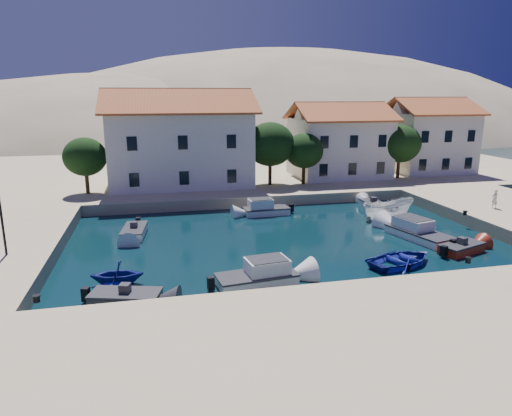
# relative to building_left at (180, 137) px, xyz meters

# --- Properties ---
(ground) EXTENTS (400.00, 400.00, 0.00)m
(ground) POSITION_rel_building_left_xyz_m (6.00, -28.00, -5.94)
(ground) COLOR black
(ground) RESTS_ON ground
(quay_south) EXTENTS (52.00, 12.00, 1.00)m
(quay_south) POSITION_rel_building_left_xyz_m (6.00, -34.00, -5.44)
(quay_south) COLOR #C2B385
(quay_south) RESTS_ON ground
(quay_north) EXTENTS (80.00, 36.00, 1.00)m
(quay_north) POSITION_rel_building_left_xyz_m (8.00, 10.00, -5.44)
(quay_north) COLOR #C2B385
(quay_north) RESTS_ON ground
(hills) EXTENTS (254.00, 176.00, 99.00)m
(hills) POSITION_rel_building_left_xyz_m (26.64, 95.62, -29.34)
(hills) COLOR gray
(hills) RESTS_ON ground
(building_left) EXTENTS (14.70, 9.45, 9.70)m
(building_left) POSITION_rel_building_left_xyz_m (0.00, 0.00, 0.00)
(building_left) COLOR silver
(building_left) RESTS_ON quay_north
(building_mid) EXTENTS (10.50, 8.40, 8.30)m
(building_mid) POSITION_rel_building_left_xyz_m (18.00, 1.00, -0.71)
(building_mid) COLOR silver
(building_mid) RESTS_ON quay_north
(building_right) EXTENTS (9.45, 8.40, 8.80)m
(building_right) POSITION_rel_building_left_xyz_m (30.00, 2.00, -0.46)
(building_right) COLOR silver
(building_right) RESTS_ON quay_north
(trees) EXTENTS (37.30, 5.30, 6.45)m
(trees) POSITION_rel_building_left_xyz_m (10.51, -2.54, -1.10)
(trees) COLOR #382314
(trees) RESTS_ON quay_north
(bollards) EXTENTS (29.36, 9.56, 0.30)m
(bollards) POSITION_rel_building_left_xyz_m (8.80, -24.13, -4.79)
(bollards) COLOR black
(bollards) RESTS_ON ground
(motorboat_grey_sw) EXTENTS (3.73, 2.42, 1.25)m
(motorboat_grey_sw) POSITION_rel_building_left_xyz_m (-4.52, -26.10, -5.64)
(motorboat_grey_sw) COLOR #303035
(motorboat_grey_sw) RESTS_ON ground
(cabin_cruiser_south) EXTENTS (4.59, 2.39, 1.60)m
(cabin_cruiser_south) POSITION_rel_building_left_xyz_m (2.36, -25.25, -5.46)
(cabin_cruiser_south) COLOR white
(cabin_cruiser_south) RESTS_ON ground
(rowboat_south) EXTENTS (5.29, 4.42, 0.94)m
(rowboat_south) POSITION_rel_building_left_xyz_m (11.67, -24.30, -5.94)
(rowboat_south) COLOR navy
(rowboat_south) RESTS_ON ground
(motorboat_red_se) EXTENTS (3.47, 2.38, 1.25)m
(motorboat_red_se) POSITION_rel_building_left_xyz_m (16.67, -23.17, -5.64)
(motorboat_red_se) COLOR maroon
(motorboat_red_se) RESTS_ON ground
(cabin_cruiser_east) EXTENTS (3.19, 5.39, 1.60)m
(cabin_cruiser_east) POSITION_rel_building_left_xyz_m (15.60, -19.90, -5.46)
(cabin_cruiser_east) COLOR white
(cabin_cruiser_east) RESTS_ON ground
(boat_east) EXTENTS (4.89, 2.23, 1.83)m
(boat_east) POSITION_rel_building_left_xyz_m (16.13, -14.36, -5.94)
(boat_east) COLOR white
(boat_east) RESTS_ON ground
(motorboat_white_ne) EXTENTS (1.65, 3.30, 1.25)m
(motorboat_white_ne) POSITION_rel_building_left_xyz_m (16.64, -10.74, -5.64)
(motorboat_white_ne) COLOR white
(motorboat_white_ne) RESTS_ON ground
(rowboat_west) EXTENTS (3.03, 2.68, 1.49)m
(rowboat_west) POSITION_rel_building_left_xyz_m (-5.09, -23.50, -5.94)
(rowboat_west) COLOR navy
(rowboat_west) RESTS_ON ground
(motorboat_white_west) EXTENTS (1.97, 3.72, 1.25)m
(motorboat_white_west) POSITION_rel_building_left_xyz_m (-4.45, -14.43, -5.64)
(motorboat_white_west) COLOR white
(motorboat_white_west) RESTS_ON ground
(cabin_cruiser_north) EXTENTS (3.99, 1.83, 1.60)m
(cabin_cruiser_north) POSITION_rel_building_left_xyz_m (6.56, -10.73, -5.46)
(cabin_cruiser_north) COLOR white
(cabin_cruiser_north) RESTS_ON ground
(pedestrian) EXTENTS (0.61, 0.43, 1.57)m
(pedestrian) POSITION_rel_building_left_xyz_m (24.50, -16.56, -4.15)
(pedestrian) COLOR silver
(pedestrian) RESTS_ON quay_east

